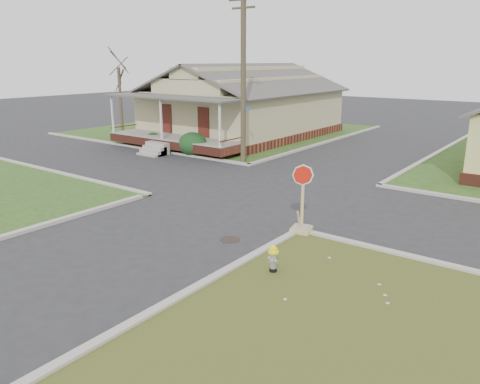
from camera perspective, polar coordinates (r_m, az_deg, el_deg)
The scene contains 11 objects.
ground at distance 16.49m, azimuth -6.22°, elevation -3.60°, with size 120.00×120.00×0.00m, color #29292C.
verge_far_left at distance 38.08m, azimuth -2.19°, elevation 7.53°, with size 19.00×19.00×0.05m, color #284B1A.
curbs at distance 20.25m, azimuth 3.41°, elevation 0.13°, with size 80.00×40.00×0.12m, color #AAA69A, non-canonical shape.
manhole at distance 14.78m, azimuth -1.24°, elevation -5.80°, with size 0.64×0.64×0.01m, color black.
corner_house at distance 34.96m, azimuth 0.29°, elevation 10.53°, with size 10.10×15.50×5.30m.
utility_pole at distance 25.13m, azimuth 0.40°, elevation 13.96°, with size 1.80×0.28×9.00m.
tree_far_left at distance 37.09m, azimuth -14.36°, elevation 10.70°, with size 0.22×0.22×4.90m, color #3E3223.
fire_hydrant at distance 12.42m, azimuth 4.08°, elevation -7.91°, with size 0.28×0.28×0.74m.
stop_sign at distance 15.27m, azimuth 7.54°, elevation -3.11°, with size 0.64×0.62×2.25m.
hedge_left at distance 30.97m, azimuth -10.55°, elevation 6.34°, with size 1.26×1.03×0.96m, color #123216.
hedge_right at distance 27.87m, azimuth -5.77°, elevation 5.81°, with size 1.64×1.34×1.25m, color #123216.
Camera 1 is at (10.68, -11.33, 5.42)m, focal length 35.00 mm.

